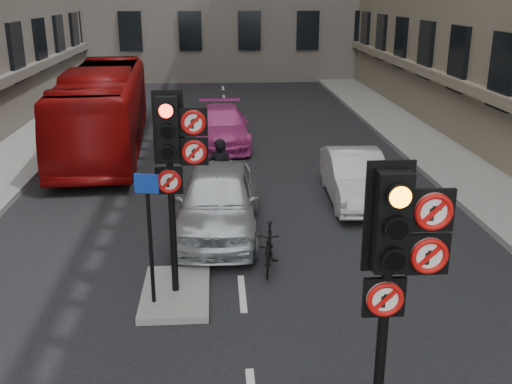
{
  "coord_description": "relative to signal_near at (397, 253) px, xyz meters",
  "views": [
    {
      "loc": [
        -0.4,
        -4.71,
        5.25
      ],
      "look_at": [
        0.12,
        3.08,
        2.6
      ],
      "focal_mm": 42.0,
      "sensor_mm": 36.0,
      "label": 1
    }
  ],
  "objects": [
    {
      "name": "pavement_right",
      "position": [
        5.71,
        11.01,
        -2.5
      ],
      "size": [
        3.0,
        50.0,
        0.16
      ],
      "primitive_type": "cube",
      "color": "gray",
      "rests_on": "ground"
    },
    {
      "name": "centre_island",
      "position": [
        -2.69,
        4.01,
        -2.52
      ],
      "size": [
        1.2,
        2.0,
        0.12
      ],
      "primitive_type": "cube",
      "color": "gray",
      "rests_on": "ground"
    },
    {
      "name": "signal_near",
      "position": [
        0.0,
        0.0,
        0.0
      ],
      "size": [
        0.91,
        0.4,
        3.58
      ],
      "color": "black",
      "rests_on": "ground"
    },
    {
      "name": "signal_far",
      "position": [
        -2.6,
        4.0,
        0.12
      ],
      "size": [
        0.91,
        0.4,
        3.58
      ],
      "color": "black",
      "rests_on": "centre_island"
    },
    {
      "name": "car_silver",
      "position": [
        -1.89,
        6.98,
        -1.82
      ],
      "size": [
        2.08,
        4.59,
        1.53
      ],
      "primitive_type": "imported",
      "rotation": [
        0.0,
        0.0,
        -0.06
      ],
      "color": "#B7BBBF",
      "rests_on": "ground"
    },
    {
      "name": "car_white",
      "position": [
        1.67,
        8.88,
        -1.94
      ],
      "size": [
        1.51,
        3.96,
        1.29
      ],
      "primitive_type": "imported",
      "rotation": [
        0.0,
        0.0,
        -0.04
      ],
      "color": "silver",
      "rests_on": "ground"
    },
    {
      "name": "car_pink",
      "position": [
        -1.71,
        15.06,
        -1.92
      ],
      "size": [
        1.96,
        4.63,
        1.33
      ],
      "primitive_type": "imported",
      "rotation": [
        0.0,
        0.0,
        0.02
      ],
      "color": "#C73A8F",
      "rests_on": "ground"
    },
    {
      "name": "bus_red",
      "position": [
        -5.7,
        14.62,
        -1.17
      ],
      "size": [
        3.05,
        10.26,
        2.82
      ],
      "primitive_type": "imported",
      "rotation": [
        0.0,
        0.0,
        0.07
      ],
      "color": "maroon",
      "rests_on": "ground"
    },
    {
      "name": "motorcycle",
      "position": [
        -0.91,
        5.01,
        -2.14
      ],
      "size": [
        0.62,
        1.52,
        0.89
      ],
      "primitive_type": "imported",
      "rotation": [
        0.0,
        0.0,
        -0.14
      ],
      "color": "black",
      "rests_on": "ground"
    },
    {
      "name": "motorcyclist",
      "position": [
        -1.82,
        8.8,
        -1.71
      ],
      "size": [
        0.69,
        0.51,
        1.75
      ],
      "primitive_type": "imported",
      "rotation": [
        0.0,
        0.0,
        2.99
      ],
      "color": "black",
      "rests_on": "ground"
    },
    {
      "name": "info_sign",
      "position": [
        -3.04,
        3.59,
        -0.96
      ],
      "size": [
        0.4,
        0.16,
        2.32
      ],
      "rotation": [
        0.0,
        0.0,
        -0.22
      ],
      "color": "black",
      "rests_on": "centre_island"
    }
  ]
}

